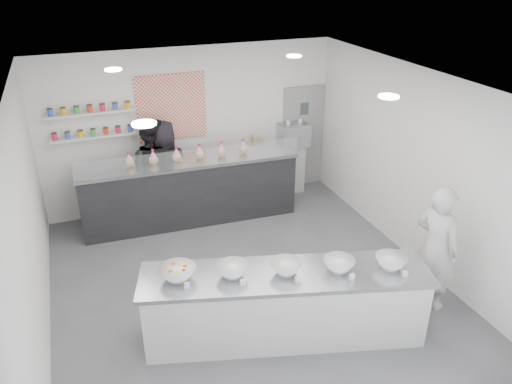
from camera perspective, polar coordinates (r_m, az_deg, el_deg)
floor at (r=7.56m, az=-1.05°, el=-10.59°), size 6.00×6.00×0.00m
ceiling at (r=6.25m, az=-1.27°, el=12.07°), size 6.00×6.00×0.00m
back_wall at (r=9.44m, az=-7.37°, el=7.22°), size 5.50×0.00×5.50m
left_wall at (r=6.50m, az=-24.67°, el=-4.13°), size 0.00×6.00×6.00m
right_wall at (r=8.04m, az=17.65°, el=2.76°), size 0.00×6.00×6.00m
back_door at (r=10.31m, az=5.37°, el=6.29°), size 0.88×0.04×2.10m
pattern_panel at (r=9.22m, az=-9.63°, el=9.54°), size 1.25×0.03×1.20m
jar_shelf_lower at (r=9.10m, az=-18.04°, el=6.08°), size 1.45×0.22×0.04m
jar_shelf_upper at (r=8.98m, az=-18.41°, el=8.59°), size 1.45×0.22×0.04m
preserve_jars at (r=9.00m, az=-18.27°, el=7.71°), size 1.45×0.10×0.56m
downlight_0 at (r=5.00m, az=-12.69°, el=7.62°), size 0.24×0.24×0.02m
downlight_1 at (r=6.03m, az=14.93°, el=10.50°), size 0.24×0.24×0.02m
downlight_2 at (r=7.50m, az=-16.00°, el=13.30°), size 0.24×0.24×0.02m
downlight_3 at (r=8.23m, az=4.36°, el=15.24°), size 0.24×0.24×0.02m
prep_counter at (r=6.43m, az=3.32°, el=-12.77°), size 3.64×1.74×0.97m
back_bar at (r=9.03m, az=-7.49°, el=0.11°), size 3.87×0.87×1.19m
sneeze_guard at (r=8.43m, az=-7.33°, el=3.81°), size 3.79×0.18×0.32m
espresso_ledge at (r=10.06m, az=1.85°, el=2.41°), size 1.30×0.41×0.97m
espresso_machine at (r=9.98m, az=4.33°, el=6.50°), size 0.59×0.41×0.45m
cup_stacks at (r=9.71m, az=0.08°, el=5.63°), size 0.24×0.24×0.32m
prep_bowls at (r=6.09m, az=3.46°, el=-8.64°), size 3.01×1.29×0.16m
label_cards at (r=5.81m, az=6.76°, el=-11.26°), size 2.66×0.04×0.07m
cookie_bags at (r=8.74m, az=-7.77°, el=4.46°), size 2.16×0.25×0.28m
woman_prep at (r=7.16m, az=19.88°, el=-5.98°), size 0.61×0.76×1.80m
staff_left at (r=9.12m, az=-11.80°, el=2.54°), size 1.14×1.03×1.92m
staff_right at (r=9.17m, az=-10.24°, el=2.49°), size 0.92×0.63×1.82m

